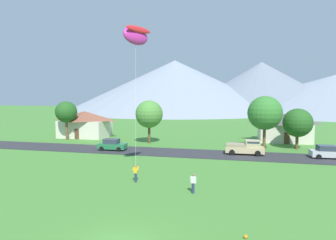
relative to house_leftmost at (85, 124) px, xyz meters
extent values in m
cube|color=#2D2D33|center=(22.95, -11.60, -2.65)|extent=(160.00, 6.20, 0.08)
cone|color=slate|center=(43.80, 110.18, 10.67)|extent=(90.83, 90.83, 26.73)
cone|color=#8E939E|center=(-16.00, 138.45, 10.58)|extent=(77.71, 77.71, 26.55)
cone|color=gray|center=(-2.70, 103.27, 11.32)|extent=(118.63, 118.63, 28.04)
cone|color=gray|center=(80.40, 111.30, 6.93)|extent=(134.16, 134.16, 19.24)
cube|color=beige|center=(0.00, 0.00, -1.02)|extent=(9.11, 6.24, 3.36)
pyramid|color=brown|center=(0.00, 0.00, 1.59)|extent=(9.84, 6.74, 1.85)
cube|color=brown|center=(0.00, -3.14, -1.69)|extent=(0.90, 0.06, 2.00)
cube|color=beige|center=(38.07, 3.09, -1.07)|extent=(8.64, 6.06, 3.25)
pyramid|color=#564C51|center=(38.07, 3.09, 1.44)|extent=(9.33, 6.54, 1.79)
cube|color=brown|center=(38.07, 0.05, -1.69)|extent=(0.90, 0.06, 2.00)
cylinder|color=brown|center=(-1.41, -4.22, -0.81)|extent=(0.44, 0.44, 3.78)
sphere|color=#23561E|center=(-1.41, -4.22, 2.57)|extent=(3.98, 3.98, 3.98)
cylinder|color=brown|center=(33.59, -6.95, -0.80)|extent=(0.44, 0.44, 3.79)
sphere|color=#33752D|center=(33.59, -6.95, 3.00)|extent=(5.08, 5.08, 5.08)
cylinder|color=brown|center=(14.83, -4.52, -1.04)|extent=(0.44, 0.44, 3.31)
sphere|color=#4C8938|center=(14.83, -4.52, 2.40)|extent=(4.76, 4.76, 4.76)
cylinder|color=brown|center=(38.69, -4.55, -1.47)|extent=(0.44, 0.44, 2.45)
sphere|color=#23561E|center=(38.69, -4.55, 1.41)|extent=(4.42, 4.42, 4.42)
cube|color=#B7BCC1|center=(41.14, -10.85, -2.01)|extent=(4.28, 1.99, 0.80)
cube|color=#2D3847|center=(40.99, -10.85, -1.27)|extent=(2.27, 1.69, 0.68)
cylinder|color=black|center=(42.45, -9.86, -2.29)|extent=(0.65, 0.27, 0.64)
cylinder|color=black|center=(39.75, -9.99, -2.29)|extent=(0.65, 0.27, 0.64)
cylinder|color=black|center=(39.84, -11.83, -2.29)|extent=(0.65, 0.27, 0.64)
cube|color=#237042|center=(11.27, -11.96, -2.01)|extent=(4.25, 1.93, 0.80)
cube|color=#2D3847|center=(11.12, -11.96, -1.27)|extent=(2.25, 1.65, 0.68)
cylinder|color=black|center=(12.59, -11.00, -2.29)|extent=(0.65, 0.26, 0.64)
cylinder|color=black|center=(12.64, -12.83, -2.29)|extent=(0.65, 0.26, 0.64)
cylinder|color=black|center=(9.89, -11.08, -2.29)|extent=(0.65, 0.26, 0.64)
cylinder|color=black|center=(9.95, -12.92, -2.29)|extent=(0.65, 0.26, 0.64)
cube|color=#C6B284|center=(30.60, -10.72, -1.94)|extent=(5.23, 2.09, 0.84)
cube|color=#C6B284|center=(31.70, -10.70, -1.07)|extent=(1.93, 1.87, 0.90)
cube|color=#2D3847|center=(31.70, -10.70, -0.80)|extent=(1.65, 1.91, 0.28)
cube|color=tan|center=(29.45, -10.74, -1.34)|extent=(2.73, 2.01, 0.36)
cylinder|color=black|center=(32.28, -9.67, -2.23)|extent=(0.76, 0.29, 0.76)
cylinder|color=black|center=(32.32, -11.70, -2.23)|extent=(0.76, 0.29, 0.76)
cylinder|color=black|center=(28.88, -9.73, -2.23)|extent=(0.76, 0.29, 0.76)
cylinder|color=black|center=(28.92, -11.77, -2.23)|extent=(0.76, 0.29, 0.76)
cylinder|color=navy|center=(19.98, -26.06, -2.25)|extent=(0.24, 0.24, 0.88)
cube|color=yellow|center=(19.98, -26.06, -1.52)|extent=(0.36, 0.22, 0.58)
sphere|color=#9E7051|center=(19.98, -26.06, -1.12)|extent=(0.21, 0.21, 0.21)
cylinder|color=yellow|center=(19.76, -26.00, -1.38)|extent=(0.18, 0.55, 0.37)
cylinder|color=yellow|center=(20.20, -26.00, -1.38)|extent=(0.18, 0.55, 0.37)
ellipsoid|color=#D12D9E|center=(19.64, -24.75, 11.27)|extent=(2.61, 3.23, 1.94)
ellipsoid|color=red|center=(20.02, -24.96, 11.80)|extent=(1.86, 2.83, 0.67)
cylinder|color=silver|center=(19.81, -25.41, 5.06)|extent=(0.36, 1.34, 12.42)
cylinder|color=navy|center=(25.74, -27.90, -2.25)|extent=(0.24, 0.24, 0.88)
cube|color=white|center=(25.74, -27.90, -1.52)|extent=(0.36, 0.22, 0.58)
sphere|color=brown|center=(25.74, -27.90, -1.12)|extent=(0.21, 0.21, 0.21)
cylinder|color=white|center=(25.52, -27.90, -1.57)|extent=(0.12, 0.18, 0.59)
cylinder|color=white|center=(25.96, -27.90, -1.57)|extent=(0.12, 0.18, 0.59)
sphere|color=orange|center=(29.73, -34.78, -2.57)|extent=(0.24, 0.24, 0.24)
camera|label=1|loc=(28.85, -50.86, 5.47)|focal=29.97mm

